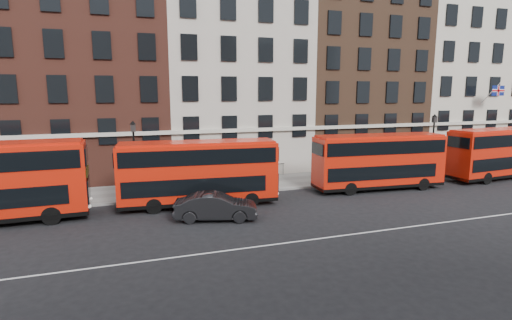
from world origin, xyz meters
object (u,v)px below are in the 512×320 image
object	(u,v)px
bus_b	(198,172)
traffic_light	(505,146)
bus_c	(378,160)
car_front	(216,207)
bus_d	(500,152)

from	to	relation	value
bus_b	traffic_light	xyz separation A→B (m)	(29.22, 2.21, 0.16)
bus_c	car_front	bearing A→B (deg)	-162.37
bus_c	traffic_light	distance (m)	15.61
bus_c	car_front	size ratio (longest dim) A/B	2.12
car_front	traffic_light	xyz separation A→B (m)	(28.80, 5.39, 1.65)
bus_d	car_front	size ratio (longest dim) A/B	2.18
bus_c	traffic_light	bearing A→B (deg)	12.41
car_front	traffic_light	world-z (taller)	traffic_light
bus_c	bus_d	xyz separation A→B (m)	(12.25, -0.01, 0.06)
traffic_light	bus_d	bearing A→B (deg)	-145.21
bus_c	bus_d	size ratio (longest dim) A/B	0.97
bus_d	car_front	xyz separation A→B (m)	(-25.60, -3.17, -1.53)
car_front	bus_d	bearing A→B (deg)	-67.25
bus_b	car_front	size ratio (longest dim) A/B	2.15
traffic_light	bus_c	bearing A→B (deg)	-171.85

